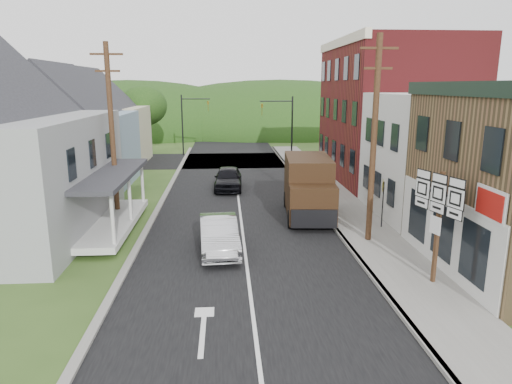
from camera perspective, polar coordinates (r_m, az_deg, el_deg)
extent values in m
plane|color=#2D4719|center=(17.13, -0.99, -10.61)|extent=(120.00, 120.00, 0.00)
cube|color=black|center=(26.58, -2.09, -1.89)|extent=(9.00, 90.00, 0.02)
cube|color=black|center=(43.21, -2.82, 3.98)|extent=(60.00, 9.00, 0.02)
cube|color=slate|center=(25.51, 11.44, -2.62)|extent=(2.80, 55.00, 0.15)
cube|color=slate|center=(25.19, 8.47, -2.70)|extent=(0.20, 55.00, 0.15)
cube|color=slate|center=(24.93, -12.70, -3.09)|extent=(0.30, 55.00, 0.12)
cube|color=silver|center=(26.37, 23.47, 4.12)|extent=(8.00, 7.00, 6.50)
cube|color=maroon|center=(34.86, 16.61, 9.51)|extent=(8.00, 12.00, 10.00)
cube|color=#7F97AD|center=(34.50, -21.18, 4.96)|extent=(7.00, 8.00, 5.00)
cube|color=#C0BC95|center=(43.24, -18.36, 6.68)|extent=(7.00, 8.00, 5.00)
cylinder|color=#472D19|center=(20.33, 14.49, 5.96)|extent=(0.26, 0.26, 9.00)
cube|color=#472D19|center=(20.24, 15.15, 16.97)|extent=(1.60, 0.10, 0.10)
cube|color=#472D19|center=(20.20, 15.01, 14.71)|extent=(1.20, 0.10, 0.10)
cylinder|color=#472D19|center=(24.45, -17.55, 6.93)|extent=(0.26, 0.26, 9.00)
cube|color=#472D19|center=(24.38, -18.20, 16.06)|extent=(1.60, 0.10, 0.10)
cube|color=#472D19|center=(24.34, -18.06, 14.19)|extent=(1.20, 0.10, 0.10)
cylinder|color=black|center=(39.77, 4.51, 7.51)|extent=(0.14, 0.14, 6.00)
cylinder|color=black|center=(39.42, 2.53, 11.28)|extent=(2.80, 0.10, 0.10)
imported|color=olive|center=(39.33, 0.75, 10.27)|extent=(0.16, 0.20, 1.00)
cylinder|color=black|center=(46.51, -9.19, 8.21)|extent=(0.14, 0.14, 6.00)
cylinder|color=black|center=(46.26, -7.55, 11.46)|extent=(2.80, 0.10, 0.10)
imported|color=olive|center=(46.22, -6.01, 10.63)|extent=(0.16, 0.20, 1.00)
cylinder|color=#382616|center=(48.61, -13.72, 6.98)|extent=(0.36, 0.36, 3.92)
ellipsoid|color=#15340F|center=(48.40, -13.91, 10.44)|extent=(4.80, 4.80, 4.08)
ellipsoid|color=#15340F|center=(70.99, -3.28, 7.59)|extent=(90.00, 30.00, 16.00)
imported|color=silver|center=(19.46, -4.66, -5.37)|extent=(1.85, 4.53, 1.46)
imported|color=black|center=(30.94, -3.49, 1.71)|extent=(1.97, 4.55, 1.53)
cube|color=black|center=(24.87, 6.45, 1.12)|extent=(2.64, 4.56, 2.89)
cube|color=black|center=(22.48, 7.07, -1.50)|extent=(2.42, 1.77, 1.90)
cube|color=black|center=(22.48, 7.07, 0.59)|extent=(2.18, 1.36, 0.05)
cube|color=black|center=(21.80, 7.27, -3.34)|extent=(2.20, 0.32, 0.90)
cylinder|color=black|center=(22.70, 4.35, -3.39)|extent=(0.35, 0.92, 0.90)
cylinder|color=black|center=(22.93, 9.59, -3.37)|extent=(0.35, 0.92, 0.90)
cylinder|color=black|center=(26.54, 3.82, -0.93)|extent=(0.35, 0.92, 0.90)
cylinder|color=black|center=(26.74, 8.31, -0.93)|extent=(0.35, 0.92, 0.90)
cube|color=#472D19|center=(16.92, 21.75, -4.20)|extent=(0.15, 0.15, 3.95)
cube|color=black|center=(16.57, 21.94, -0.13)|extent=(0.66, 2.18, 0.09)
cube|color=white|center=(15.87, 23.85, 1.03)|extent=(0.19, 0.60, 0.25)
cube|color=white|center=(15.98, 23.68, -0.75)|extent=(0.21, 0.66, 0.62)
cube|color=white|center=(16.10, 23.52, -2.51)|extent=(0.19, 0.60, 0.32)
cube|color=white|center=(16.44, 21.97, 1.59)|extent=(0.19, 0.60, 0.25)
cube|color=white|center=(16.54, 21.82, -0.14)|extent=(0.21, 0.66, 0.62)
cube|color=white|center=(16.66, 21.68, -1.84)|extent=(0.19, 0.60, 0.32)
cube|color=white|center=(17.02, 20.22, 2.10)|extent=(0.19, 0.60, 0.25)
cube|color=white|center=(17.12, 20.09, 0.44)|extent=(0.21, 0.66, 0.62)
cube|color=white|center=(17.23, 19.96, -1.21)|extent=(0.19, 0.60, 0.32)
cube|color=white|center=(16.82, 21.50, -3.88)|extent=(0.16, 0.49, 0.62)
cylinder|color=black|center=(22.91, 15.55, -1.53)|extent=(0.07, 0.07, 2.26)
cube|color=black|center=(22.68, 15.55, 0.78)|extent=(0.26, 0.62, 0.67)
cube|color=yellow|center=(22.68, 15.58, 0.78)|extent=(0.25, 0.56, 0.60)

